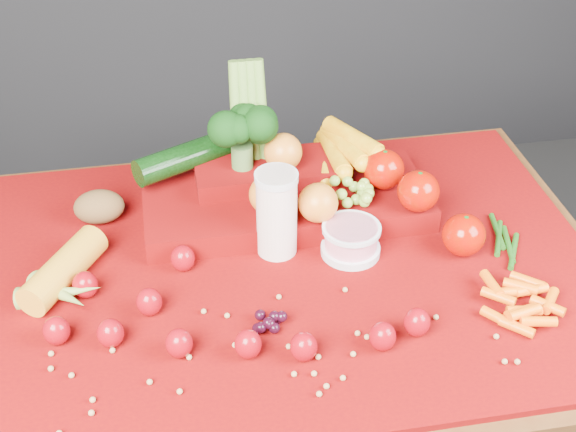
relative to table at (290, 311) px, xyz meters
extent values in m
cube|color=#3D1E0E|center=(0.00, 0.00, 0.07)|extent=(1.10, 0.80, 0.05)
cube|color=#3D1E0E|center=(-0.48, 0.33, -0.31)|extent=(0.06, 0.06, 0.70)
cube|color=#3D1E0E|center=(0.48, 0.33, -0.31)|extent=(0.06, 0.06, 0.70)
cube|color=#6B0503|center=(0.00, 0.00, 0.10)|extent=(1.05, 0.75, 0.01)
cylinder|color=silver|center=(-0.02, 0.04, 0.19)|extent=(0.07, 0.07, 0.16)
cylinder|color=silver|center=(-0.02, 0.04, 0.26)|extent=(0.07, 0.07, 0.01)
cylinder|color=silver|center=(0.11, 0.01, 0.11)|extent=(0.10, 0.10, 0.01)
cylinder|color=#CF869F|center=(0.11, 0.01, 0.14)|extent=(0.09, 0.09, 0.04)
cylinder|color=silver|center=(0.11, 0.01, 0.16)|extent=(0.10, 0.10, 0.01)
ellipsoid|color=#9D0011|center=(-0.24, -0.08, 0.13)|extent=(0.04, 0.04, 0.05)
cone|color=#0E4E12|center=(-0.24, -0.08, 0.15)|extent=(0.03, 0.03, 0.01)
ellipsoid|color=#9D0011|center=(-0.30, -0.14, 0.13)|extent=(0.04, 0.04, 0.05)
cone|color=#0E4E12|center=(-0.30, -0.14, 0.15)|extent=(0.03, 0.03, 0.01)
ellipsoid|color=#9D0011|center=(-0.20, -0.18, 0.13)|extent=(0.04, 0.04, 0.05)
cone|color=#0E4E12|center=(-0.20, -0.18, 0.15)|extent=(0.03, 0.03, 0.01)
ellipsoid|color=#9D0011|center=(-0.10, -0.20, 0.13)|extent=(0.04, 0.04, 0.05)
cone|color=#0E4E12|center=(-0.10, -0.20, 0.15)|extent=(0.03, 0.03, 0.01)
ellipsoid|color=#9D0011|center=(-0.02, -0.22, 0.13)|extent=(0.04, 0.04, 0.05)
cone|color=#0E4E12|center=(-0.02, -0.22, 0.15)|extent=(0.03, 0.03, 0.01)
ellipsoid|color=#9D0011|center=(0.10, -0.22, 0.13)|extent=(0.04, 0.04, 0.05)
cone|color=#0E4E12|center=(0.10, -0.22, 0.15)|extent=(0.03, 0.03, 0.01)
ellipsoid|color=#9D0011|center=(-0.18, 0.02, 0.13)|extent=(0.04, 0.04, 0.05)
cone|color=#0E4E12|center=(-0.18, 0.02, 0.15)|extent=(0.03, 0.03, 0.01)
ellipsoid|color=#9D0011|center=(-0.34, -0.02, 0.13)|extent=(0.04, 0.04, 0.05)
cone|color=#0E4E12|center=(-0.34, -0.02, 0.15)|extent=(0.03, 0.03, 0.01)
ellipsoid|color=#9D0011|center=(0.16, -0.20, 0.13)|extent=(0.04, 0.04, 0.05)
cone|color=#0E4E12|center=(0.16, -0.20, 0.15)|extent=(0.03, 0.03, 0.01)
ellipsoid|color=#9D0011|center=(-0.38, -0.12, 0.13)|extent=(0.04, 0.04, 0.05)
cone|color=#0E4E12|center=(-0.38, -0.12, 0.15)|extent=(0.03, 0.03, 0.01)
cylinder|color=gold|center=(-0.37, 0.02, 0.13)|extent=(0.14, 0.18, 0.06)
ellipsoid|color=brown|center=(-0.32, 0.19, 0.14)|extent=(0.09, 0.07, 0.06)
cube|color=#6B0503|center=(0.02, 0.15, 0.13)|extent=(0.52, 0.22, 0.04)
cube|color=#6B0503|center=(0.00, 0.20, 0.17)|extent=(0.28, 0.12, 0.03)
sphere|color=#AB0200|center=(0.24, 0.06, 0.19)|extent=(0.08, 0.08, 0.08)
sphere|color=#AB0200|center=(0.30, -0.02, 0.14)|extent=(0.08, 0.08, 0.08)
sphere|color=#AB0200|center=(0.20, 0.14, 0.19)|extent=(0.08, 0.08, 0.08)
sphere|color=#CB6421|center=(-0.02, 0.10, 0.19)|extent=(0.07, 0.07, 0.07)
sphere|color=#CB6421|center=(0.06, 0.06, 0.19)|extent=(0.07, 0.07, 0.07)
sphere|color=#CB6421|center=(0.02, 0.18, 0.22)|extent=(0.07, 0.07, 0.07)
cylinder|color=yellow|center=(0.10, 0.22, 0.17)|extent=(0.06, 0.15, 0.04)
cylinder|color=yellow|center=(0.12, 0.22, 0.18)|extent=(0.04, 0.14, 0.04)
cylinder|color=yellow|center=(0.14, 0.22, 0.20)|extent=(0.07, 0.15, 0.04)
cylinder|color=yellow|center=(0.16, 0.22, 0.21)|extent=(0.09, 0.14, 0.04)
cylinder|color=#3F662D|center=(-0.05, 0.20, 0.21)|extent=(0.04, 0.04, 0.04)
cylinder|color=olive|center=(-0.06, 0.24, 0.26)|extent=(0.03, 0.06, 0.22)
cylinder|color=olive|center=(-0.04, 0.24, 0.26)|extent=(0.02, 0.06, 0.22)
cylinder|color=olive|center=(-0.02, 0.24, 0.26)|extent=(0.02, 0.06, 0.22)
cylinder|color=olive|center=(-0.01, 0.24, 0.26)|extent=(0.03, 0.06, 0.22)
cylinder|color=black|center=(-0.14, 0.24, 0.20)|extent=(0.23, 0.15, 0.05)
camera|label=1|loc=(-0.19, -1.05, 0.98)|focal=50.00mm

